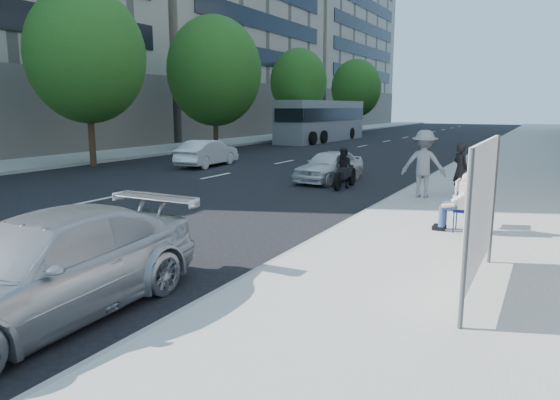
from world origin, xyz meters
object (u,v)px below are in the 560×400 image
Objects in this scene: motorcycle at (344,170)px; white_sedan_mid at (207,153)px; white_sedan_near at (329,166)px; pedestrian_woman at (461,169)px; jogger at (424,164)px; bus at (322,121)px; seated_protester at (460,199)px; protest_banner at (481,207)px; parked_sedan at (44,269)px.

white_sedan_mid is at bearing 153.96° from motorcycle.
white_sedan_near is 7.39m from white_sedan_mid.
white_sedan_near is 1.73× the size of motorcycle.
pedestrian_woman is 5.25m from white_sedan_near.
jogger is 3.32m from motorcycle.
white_sedan_near is at bearing 22.06° from pedestrian_woman.
motorcycle is at bearing -62.75° from bus.
bus is at bearing -64.18° from jogger.
seated_protester is at bearing 108.93° from jogger.
seated_protester is 0.43× the size of protest_banner.
white_sedan_near is at bearing 94.98° from parked_sedan.
jogger is 4.82m from white_sedan_near.
jogger is at bearing 84.86° from pedestrian_woman.
jogger reaches higher than white_sedan_mid.
seated_protester is at bearing 103.09° from protest_banner.
white_sedan_near is at bearing 126.68° from motorcycle.
bus is (-2.43, 19.10, 1.01)m from white_sedan_mid.
motorcycle is at bearing -28.11° from jogger.
motorcycle is at bearing 132.04° from seated_protester.
jogger is 0.65× the size of protest_banner.
motorcycle is (1.07, -1.18, 0.03)m from white_sedan_near.
protest_banner is (0.82, -3.55, 0.53)m from seated_protester.
white_sedan_mid is 1.86× the size of motorcycle.
parked_sedan is at bearing -120.47° from seated_protester.
bus is at bearing 121.38° from white_sedan_near.
motorcycle is at bearing 122.18° from protest_banner.
bus is (-16.14, 30.89, 0.23)m from protest_banner.
white_sedan_mid reaches higher than white_sedan_near.
jogger reaches higher than parked_sedan.
seated_protester reaches higher than white_sedan_mid.
pedestrian_woman is at bearing -11.51° from motorcycle.
jogger is at bearing -29.32° from motorcycle.
jogger is at bearing -58.24° from bus.
motorcycle is at bearing 154.93° from white_sedan_mid.
parked_sedan is 1.27× the size of white_sedan_mid.
jogger is at bearing 75.34° from parked_sedan.
bus is (-11.18, 34.38, 0.94)m from parked_sedan.
white_sedan_near is (-6.56, 9.90, -0.80)m from protest_banner.
motorcycle is (-4.66, 5.17, -0.24)m from seated_protester.
bus is at bearing -87.34° from white_sedan_mid.
jogger is 0.56× the size of white_sedan_near.
motorcycle is (-5.49, 8.72, -0.76)m from protest_banner.
white_sedan_mid is (-13.71, 11.78, -0.77)m from protest_banner.
parked_sedan is (-4.14, -7.04, -0.17)m from seated_protester.
motorcycle is at bearing 33.77° from pedestrian_woman.
pedestrian_woman is (-0.74, 4.76, 0.07)m from seated_protester.
pedestrian_woman is 0.45× the size of white_sedan_near.
white_sedan_mid is (-8.74, 15.27, -0.07)m from parked_sedan.
protest_banner is 18.09m from white_sedan_mid.
seated_protester is at bearing 138.60° from pedestrian_woman.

